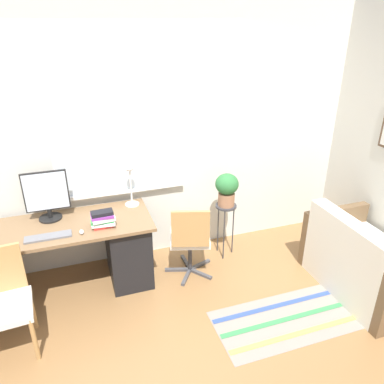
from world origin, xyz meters
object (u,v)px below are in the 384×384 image
object	(u,v)px
monitor	(47,196)
desk_lamp	(130,181)
couch_loveseat	(365,265)
potted_plant	(227,188)
book_stack	(103,219)
plant_stand	(226,212)
office_chair_swivel	(190,239)
keyboard	(48,237)
mouse	(82,232)
desk_chair_wooden	(3,300)

from	to	relation	value
monitor	desk_lamp	world-z (taller)	monitor
couch_loveseat	potted_plant	xyz separation A→B (m)	(-1.07, 1.01, 0.56)
book_stack	plant_stand	size ratio (longest dim) A/B	0.37
office_chair_swivel	monitor	bearing A→B (deg)	1.26
office_chair_swivel	plant_stand	distance (m)	0.56
monitor	keyboard	size ratio (longest dim) A/B	1.22
book_stack	monitor	bearing A→B (deg)	146.37
mouse	desk_chair_wooden	distance (m)	0.82
mouse	office_chair_swivel	xyz separation A→B (m)	(1.04, 0.02, -0.29)
keyboard	desk_lamp	size ratio (longest dim) A/B	0.91
plant_stand	mouse	bearing A→B (deg)	-170.35
keyboard	potted_plant	world-z (taller)	potted_plant
monitor	plant_stand	distance (m)	1.86
monitor	office_chair_swivel	world-z (taller)	monitor
desk_chair_wooden	mouse	bearing A→B (deg)	25.78
desk_lamp	office_chair_swivel	size ratio (longest dim) A/B	0.53
keyboard	book_stack	distance (m)	0.50
couch_loveseat	potted_plant	bearing A→B (deg)	46.67
plant_stand	office_chair_swivel	bearing A→B (deg)	-154.09
mouse	book_stack	bearing A→B (deg)	20.52
book_stack	potted_plant	world-z (taller)	potted_plant
keyboard	desk_chair_wooden	xyz separation A→B (m)	(-0.38, -0.41, -0.27)
desk_lamp	book_stack	bearing A→B (deg)	-133.84
monitor	potted_plant	bearing A→B (deg)	-3.98
monitor	couch_loveseat	size ratio (longest dim) A/B	0.41
book_stack	potted_plant	bearing A→B (deg)	7.93
mouse	desk_lamp	xyz separation A→B (m)	(0.54, 0.43, 0.25)
keyboard	desk_lamp	xyz separation A→B (m)	(0.83, 0.40, 0.26)
couch_loveseat	book_stack	bearing A→B (deg)	71.13
office_chair_swivel	potted_plant	xyz separation A→B (m)	(0.50, 0.24, 0.40)
keyboard	potted_plant	bearing A→B (deg)	7.44
monitor	plant_stand	xyz separation A→B (m)	(1.81, -0.13, -0.43)
keyboard	potted_plant	distance (m)	1.85
desk_chair_wooden	book_stack	bearing A→B (deg)	23.65
desk_chair_wooden	desk_lamp	bearing A→B (deg)	29.56
office_chair_swivel	mouse	bearing A→B (deg)	18.04
desk_lamp	office_chair_swivel	distance (m)	0.85
mouse	office_chair_swivel	distance (m)	1.09
keyboard	book_stack	xyz separation A→B (m)	(0.49, 0.05, 0.07)
desk_lamp	office_chair_swivel	xyz separation A→B (m)	(0.50, -0.41, -0.55)
plant_stand	desk_chair_wooden	bearing A→B (deg)	-163.53
desk_chair_wooden	potted_plant	distance (m)	2.34
monitor	mouse	world-z (taller)	monitor
desk_lamp	couch_loveseat	distance (m)	2.49
couch_loveseat	desk_lamp	bearing A→B (deg)	60.43
keyboard	couch_loveseat	xyz separation A→B (m)	(2.90, -0.77, -0.45)
desk_lamp	potted_plant	distance (m)	1.03
mouse	plant_stand	size ratio (longest dim) A/B	0.11
desk_chair_wooden	plant_stand	world-z (taller)	desk_chair_wooden
monitor	office_chair_swivel	size ratio (longest dim) A/B	0.58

